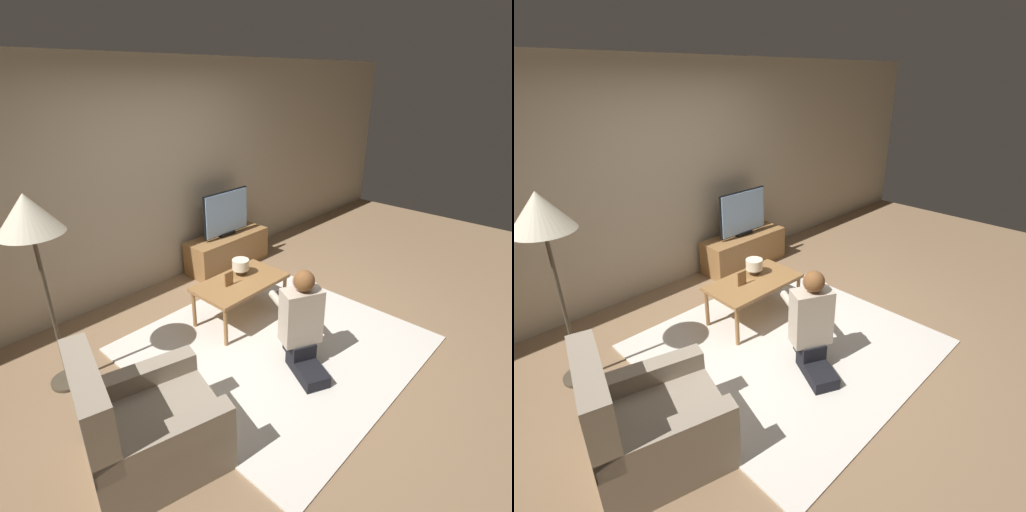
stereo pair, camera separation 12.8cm
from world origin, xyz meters
The scene contains 11 objects.
ground_plane centered at (0.00, 0.00, 0.00)m, with size 10.00×10.00×0.00m, color #896B4C.
wall_back centered at (0.00, 1.93, 1.30)m, with size 10.00×0.06×2.60m.
rug centered at (0.00, 0.00, 0.01)m, with size 2.44×2.36×0.02m.
tv_stand centered at (0.90, 1.63, 0.22)m, with size 1.17×0.42×0.45m.
tv centered at (0.90, 1.63, 0.75)m, with size 0.74×0.08×0.60m.
coffee_table centered at (0.09, 0.57, 0.41)m, with size 0.96×0.55×0.46m.
floor_lamp centered at (-1.60, 0.97, 1.44)m, with size 0.46×0.46×1.66m.
armchair centered at (-1.55, -0.20, 0.28)m, with size 1.01×0.94×0.91m.
person_kneeling centered at (-0.09, -0.35, 0.47)m, with size 0.57×0.81×0.94m.
picture_frame centered at (-0.05, 0.59, 0.53)m, with size 0.11×0.01×0.15m.
table_lamp centered at (0.20, 0.68, 0.56)m, with size 0.18×0.18×0.17m.
Camera 2 is at (-2.38, -2.11, 2.40)m, focal length 28.00 mm.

